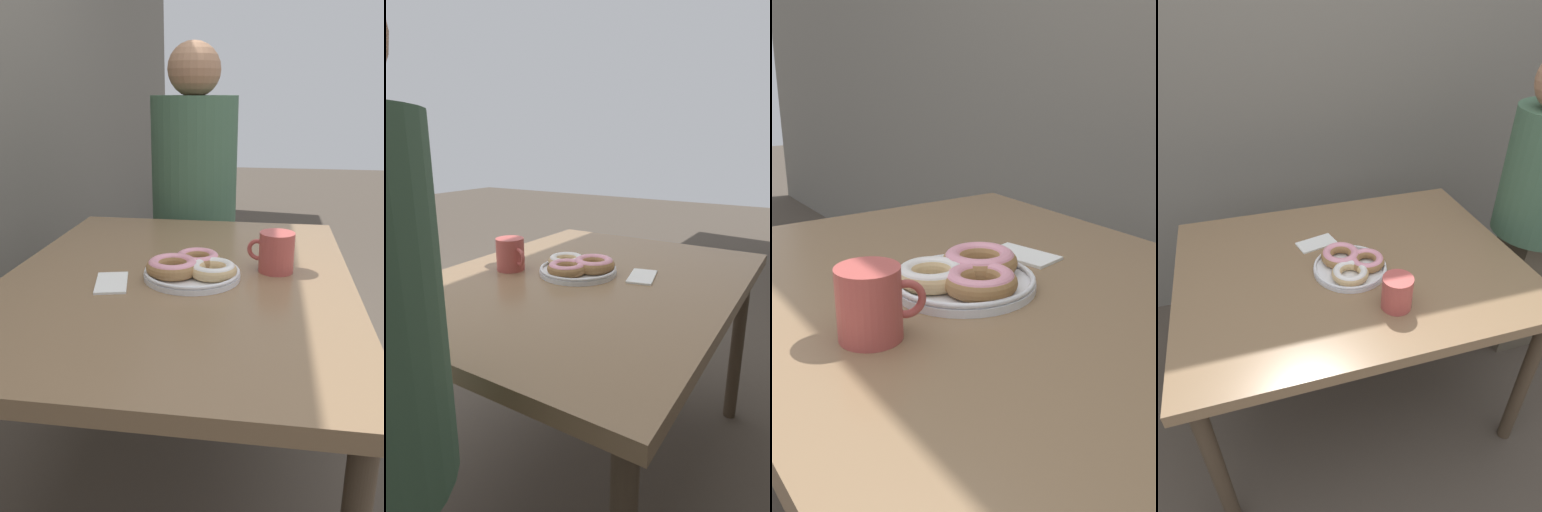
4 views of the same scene
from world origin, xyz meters
The scene contains 5 objects.
ground_plane centered at (0.00, 0.00, 0.00)m, with size 14.00×14.00×0.00m, color #4C4238.
dining_table centered at (0.00, 0.26, 0.64)m, with size 1.20×0.91×0.71m.
donut_plate centered at (-0.01, 0.22, 0.74)m, with size 0.26×0.27×0.06m.
coffee_mug centered at (0.07, 0.00, 0.76)m, with size 0.09×0.13×0.11m.
napkin centered at (-0.09, 0.41, 0.71)m, with size 0.16×0.11×0.01m.
Camera 2 is at (1.05, 0.88, 1.12)m, focal length 28.00 mm.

